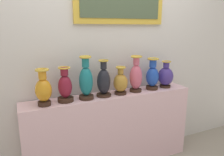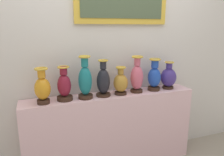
{
  "view_description": "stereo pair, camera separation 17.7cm",
  "coord_description": "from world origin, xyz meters",
  "views": [
    {
      "loc": [
        -0.91,
        -2.0,
        1.57
      ],
      "look_at": [
        0.0,
        0.0,
        1.04
      ],
      "focal_mm": 34.11,
      "sensor_mm": 36.0,
      "label": 1
    },
    {
      "loc": [
        -0.75,
        -2.07,
        1.57
      ],
      "look_at": [
        0.0,
        0.0,
        1.04
      ],
      "focal_mm": 34.11,
      "sensor_mm": 36.0,
      "label": 2
    }
  ],
  "objects": [
    {
      "name": "display_shelf",
      "position": [
        0.0,
        0.0,
        0.43
      ],
      "size": [
        1.89,
        0.29,
        0.86
      ],
      "primitive_type": "cube",
      "color": "beige",
      "rests_on": "ground_plane"
    },
    {
      "name": "back_wall",
      "position": [
        0.0,
        0.2,
        1.39
      ],
      "size": [
        4.6,
        0.14,
        2.76
      ],
      "color": "silver",
      "rests_on": "ground_plane"
    },
    {
      "name": "vase_amber",
      "position": [
        -0.71,
        -0.04,
        1.02
      ],
      "size": [
        0.15,
        0.15,
        0.35
      ],
      "color": "#382319",
      "rests_on": "display_shelf"
    },
    {
      "name": "vase_burgundy",
      "position": [
        -0.5,
        -0.01,
        1.01
      ],
      "size": [
        0.16,
        0.16,
        0.34
      ],
      "color": "#382319",
      "rests_on": "display_shelf"
    },
    {
      "name": "vase_teal",
      "position": [
        -0.3,
        -0.03,
        1.05
      ],
      "size": [
        0.15,
        0.15,
        0.44
      ],
      "color": "#382319",
      "rests_on": "display_shelf"
    },
    {
      "name": "vase_onyx",
      "position": [
        -0.1,
        -0.02,
        1.02
      ],
      "size": [
        0.15,
        0.15,
        0.39
      ],
      "color": "#382319",
      "rests_on": "display_shelf"
    },
    {
      "name": "vase_ochre",
      "position": [
        0.09,
        -0.02,
        0.99
      ],
      "size": [
        0.16,
        0.16,
        0.3
      ],
      "color": "#382319",
      "rests_on": "display_shelf"
    },
    {
      "name": "vase_rose",
      "position": [
        0.29,
        -0.01,
        1.04
      ],
      "size": [
        0.14,
        0.14,
        0.41
      ],
      "color": "#382319",
      "rests_on": "display_shelf"
    },
    {
      "name": "vase_sapphire",
      "position": [
        0.51,
        -0.01,
        1.02
      ],
      "size": [
        0.15,
        0.15,
        0.37
      ],
      "color": "#382319",
      "rests_on": "display_shelf"
    },
    {
      "name": "vase_indigo",
      "position": [
        0.7,
        -0.01,
        1.0
      ],
      "size": [
        0.18,
        0.18,
        0.32
      ],
      "color": "#382319",
      "rests_on": "display_shelf"
    }
  ]
}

